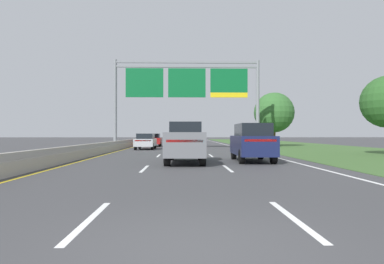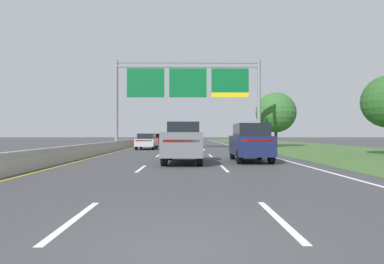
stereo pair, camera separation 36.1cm
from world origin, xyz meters
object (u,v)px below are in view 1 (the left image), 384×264
Objects in this scene: pickup_truck_grey at (185,143)px; car_gold_centre_lane_sedan at (182,139)px; car_silver_left_lane_sedan at (146,141)px; overhead_sign_gantry at (187,86)px; car_navy_right_lane_suv at (252,142)px; roadside_tree_mid at (274,113)px; car_red_left_lane_sedan at (154,140)px.

car_gold_centre_lane_sedan is (-0.23, 28.60, -0.26)m from pickup_truck_grey.
pickup_truck_grey is 1.23× the size of car_silver_left_lane_sedan.
overhead_sign_gantry is 17.28m from car_navy_right_lane_suv.
overhead_sign_gantry is 12.85m from roadside_tree_mid.
roadside_tree_mid is (10.80, 6.57, -2.30)m from overhead_sign_gantry.
overhead_sign_gantry is 13.07m from car_gold_centre_lane_sedan.
car_navy_right_lane_suv reaches higher than car_silver_left_lane_sedan.
overhead_sign_gantry is 9.96m from car_red_left_lane_sedan.
overhead_sign_gantry is 3.41× the size of car_silver_left_lane_sedan.
car_silver_left_lane_sedan is (-3.58, -12.75, 0.00)m from car_gold_centre_lane_sedan.
pickup_truck_grey is at bearing -91.05° from overhead_sign_gantry.
roadside_tree_mid is (14.82, -0.59, 3.34)m from car_red_left_lane_sedan.
pickup_truck_grey is 1.23× the size of car_red_left_lane_sedan.
overhead_sign_gantry is at bearing 0.29° from pickup_truck_grey.
roadside_tree_mid is (11.34, -5.21, 3.34)m from car_gold_centre_lane_sedan.
car_gold_centre_lane_sedan is at bearing 92.59° from overhead_sign_gantry.
pickup_truck_grey is 1.23× the size of car_gold_centre_lane_sedan.
car_gold_centre_lane_sedan and car_red_left_lane_sedan have the same top height.
overhead_sign_gantry reaches higher than car_red_left_lane_sedan.
car_silver_left_lane_sedan is (-3.81, 15.85, -0.26)m from pickup_truck_grey.
car_navy_right_lane_suv reaches higher than car_gold_centre_lane_sedan.
roadside_tree_mid is at bearing -62.56° from car_silver_left_lane_sedan.
car_gold_centre_lane_sedan is at bearing -37.85° from car_red_left_lane_sedan.
pickup_truck_grey is at bearing -178.44° from car_gold_centre_lane_sedan.
pickup_truck_grey is 28.60m from car_gold_centre_lane_sedan.
pickup_truck_grey is 0.82× the size of roadside_tree_mid.
roadside_tree_mid is at bearing 31.30° from overhead_sign_gantry.
roadside_tree_mid reaches higher than car_navy_right_lane_suv.
overhead_sign_gantry is 3.40× the size of car_gold_centre_lane_sedan.
car_silver_left_lane_sedan is 17.05m from roadside_tree_mid.
pickup_truck_grey is at bearing -115.41° from roadside_tree_mid.
car_gold_centre_lane_sedan is 5.79m from car_red_left_lane_sedan.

